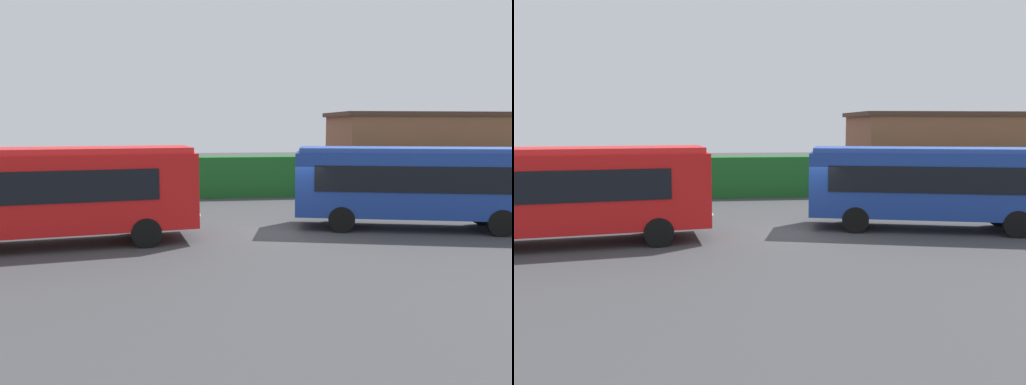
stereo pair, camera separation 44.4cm
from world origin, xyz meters
The scene contains 8 objects.
ground_plane centered at (0.00, 0.00, 0.00)m, with size 112.17×112.17×0.00m, color #424244.
bus_red centered at (-8.22, -1.38, 1.90)m, with size 9.72×3.95×3.31m.
bus_blue centered at (5.06, -0.34, 1.84)m, with size 9.61×4.64×3.19m.
person_right centered at (-6.16, 1.10, 0.91)m, with size 0.46×0.54×1.73m.
person_far centered at (3.32, 3.47, 0.95)m, with size 0.33×0.49×1.80m.
hedge_row centered at (0.00, 9.70, 1.15)m, with size 68.08×1.69×2.29m, color #1E6225.
depot_building centered at (13.03, 15.48, 2.49)m, with size 13.18×6.47×4.96m.
traffic_cone centered at (-6.27, 5.02, 0.30)m, with size 0.36×0.36×0.60m, color orange.
Camera 1 is at (-3.74, -18.70, 4.04)m, focal length 35.10 mm.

